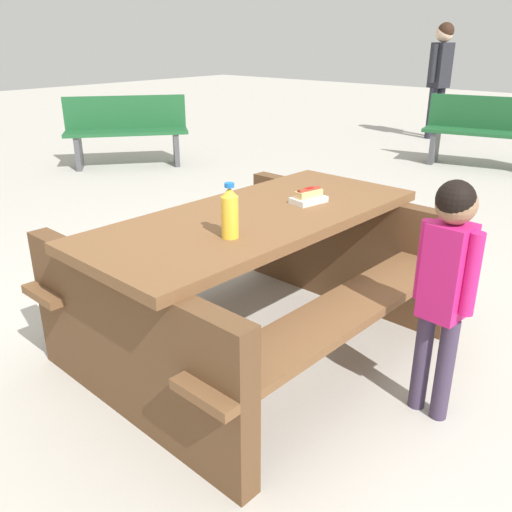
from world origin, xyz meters
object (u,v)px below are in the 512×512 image
at_px(soda_bottle, 230,213).
at_px(hotdog_tray, 309,197).
at_px(park_bench_mid, 487,131).
at_px(park_bench_near, 127,130).
at_px(bystander_adult, 441,66).
at_px(picnic_table, 256,271).
at_px(child_in_coat, 446,273).

xyz_separation_m(soda_bottle, hotdog_tray, (0.64, 0.05, -0.08)).
bearing_deg(park_bench_mid, soda_bottle, -171.46).
xyz_separation_m(park_bench_near, bystander_adult, (4.45, -2.06, 0.66)).
xyz_separation_m(picnic_table, hotdog_tray, (0.32, -0.08, 0.34)).
height_order(soda_bottle, hotdog_tray, soda_bottle).
relative_size(picnic_table, hotdog_tray, 9.30).
bearing_deg(park_bench_near, child_in_coat, -112.72).
height_order(picnic_table, park_bench_mid, park_bench_mid).
distance_m(child_in_coat, park_bench_near, 5.46).
height_order(hotdog_tray, park_bench_mid, park_bench_mid).
relative_size(child_in_coat, park_bench_mid, 0.68).
distance_m(picnic_table, child_in_coat, 0.97).
height_order(soda_bottle, park_bench_near, soda_bottle).
relative_size(child_in_coat, park_bench_near, 0.74).
xyz_separation_m(park_bench_near, park_bench_mid, (2.93, -3.42, 0.00)).
bearing_deg(soda_bottle, park_bench_near, 59.20).
height_order(picnic_table, hotdog_tray, hotdog_tray).
bearing_deg(hotdog_tray, bystander_adult, 18.59).
bearing_deg(bystander_adult, picnic_table, -162.90).
height_order(hotdog_tray, child_in_coat, child_in_coat).
height_order(picnic_table, park_bench_near, park_bench_near).
height_order(picnic_table, child_in_coat, child_in_coat).
xyz_separation_m(picnic_table, soda_bottle, (-0.33, -0.14, 0.42)).
relative_size(picnic_table, park_bench_near, 1.28).
bearing_deg(child_in_coat, picnic_table, 95.80).
bearing_deg(soda_bottle, bystander_adult, 17.39).
distance_m(park_bench_near, bystander_adult, 4.95).
height_order(child_in_coat, park_bench_near, child_in_coat).
height_order(soda_bottle, park_bench_mid, soda_bottle).
relative_size(park_bench_near, park_bench_mid, 0.93).
distance_m(park_bench_mid, bystander_adult, 2.15).
height_order(picnic_table, soda_bottle, soda_bottle).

